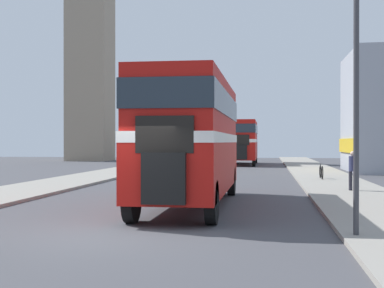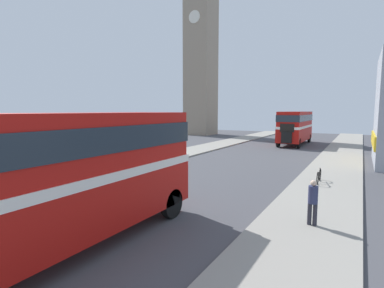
# 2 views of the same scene
# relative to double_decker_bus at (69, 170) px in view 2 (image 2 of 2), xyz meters

# --- Properties ---
(double_decker_bus) EXTENTS (2.40, 9.74, 4.08)m
(double_decker_bus) POSITION_rel_double_decker_bus_xyz_m (0.00, 0.00, 0.00)
(double_decker_bus) COLOR #B2140F
(double_decker_bus) RESTS_ON ground_plane
(bus_distant) EXTENTS (2.55, 9.66, 4.04)m
(bus_distant) POSITION_rel_double_decker_bus_xyz_m (0.20, 32.53, -0.02)
(bus_distant) COLOR #B2140F
(bus_distant) RESTS_ON ground_plane
(pedestrian_walking) EXTENTS (0.33, 0.33, 1.62)m
(pedestrian_walking) POSITION_rel_double_decker_bus_xyz_m (5.94, 5.32, -1.41)
(pedestrian_walking) COLOR #282833
(pedestrian_walking) RESTS_ON sidewalk_right
(bicycle_on_pavement) EXTENTS (0.05, 1.76, 0.78)m
(bicycle_on_pavement) POSITION_rel_double_decker_bus_xyz_m (5.35, 12.22, -1.96)
(bicycle_on_pavement) COLOR black
(bicycle_on_pavement) RESTS_ON sidewalk_right
(church_tower) EXTENTS (4.75, 4.75, 36.21)m
(church_tower) POSITION_rel_double_decker_bus_xyz_m (-17.37, 40.82, 16.07)
(church_tower) COLOR gray
(church_tower) RESTS_ON ground_plane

